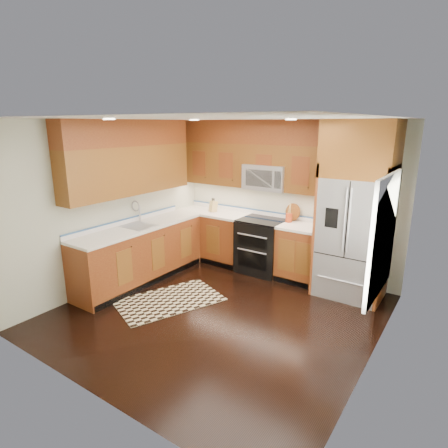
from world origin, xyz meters
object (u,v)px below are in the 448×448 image
Objects in this scene: rug at (169,300)px; refrigerator at (355,211)px; range at (261,246)px; knife_block at (213,206)px; utensil_crock at (289,216)px.

refrigerator is at bearing 62.32° from rug.
range is 0.36× the size of refrigerator.
knife_block is at bearing 178.50° from refrigerator.
refrigerator reaches higher than range.
refrigerator reaches higher than knife_block.
utensil_crock is at bearing 15.71° from range.
knife_block is at bearing -176.42° from utensil_crock.
knife_block is 0.81× the size of utensil_crock.
range is 1.92m from rug.
knife_block reaches higher than range.
rug is at bearing -74.73° from knife_block.
utensil_crock reaches higher than range.
utensil_crock is (-1.11, 0.16, -0.25)m from refrigerator.
range is 3.66× the size of knife_block.
range reaches higher than rug.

